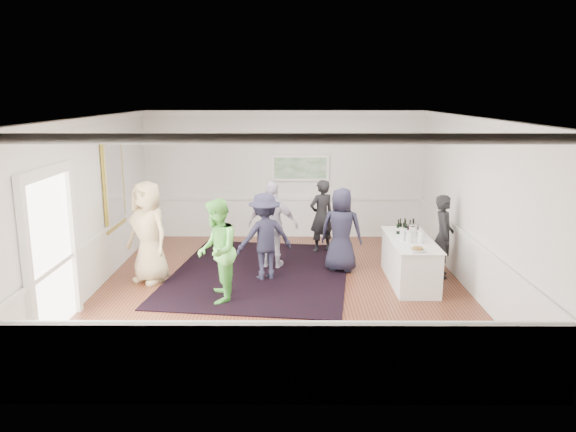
{
  "coord_description": "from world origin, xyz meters",
  "views": [
    {
      "loc": [
        0.15,
        -10.01,
        3.61
      ],
      "look_at": [
        0.11,
        0.2,
        1.37
      ],
      "focal_mm": 35.0,
      "sensor_mm": 36.0,
      "label": 1
    }
  ],
  "objects_px": {
    "bartender": "(443,236)",
    "ice_bucket": "(412,230)",
    "serving_table": "(410,260)",
    "guest_navy": "(341,230)",
    "nut_bowl": "(418,250)",
    "guest_dark_a": "(265,237)",
    "guest_green": "(217,251)",
    "guest_dark_b": "(321,216)",
    "guest_lilac": "(273,225)",
    "guest_tan": "(148,232)"
  },
  "relations": [
    {
      "from": "ice_bucket",
      "to": "guest_navy",
      "type": "bearing_deg",
      "value": 159.69
    },
    {
      "from": "guest_dark_a",
      "to": "bartender",
      "type": "bearing_deg",
      "value": 161.86
    },
    {
      "from": "guest_navy",
      "to": "nut_bowl",
      "type": "relative_size",
      "value": 6.54
    },
    {
      "from": "guest_dark_b",
      "to": "guest_navy",
      "type": "height_order",
      "value": "guest_navy"
    },
    {
      "from": "guest_lilac",
      "to": "guest_navy",
      "type": "bearing_deg",
      "value": -173.6
    },
    {
      "from": "serving_table",
      "to": "guest_navy",
      "type": "height_order",
      "value": "guest_navy"
    },
    {
      "from": "guest_dark_b",
      "to": "nut_bowl",
      "type": "relative_size",
      "value": 6.34
    },
    {
      "from": "guest_lilac",
      "to": "guest_dark_b",
      "type": "height_order",
      "value": "guest_lilac"
    },
    {
      "from": "serving_table",
      "to": "guest_tan",
      "type": "relative_size",
      "value": 1.08
    },
    {
      "from": "guest_green",
      "to": "guest_dark_b",
      "type": "distance_m",
      "value": 3.76
    },
    {
      "from": "guest_green",
      "to": "ice_bucket",
      "type": "bearing_deg",
      "value": 103.31
    },
    {
      "from": "guest_navy",
      "to": "nut_bowl",
      "type": "xyz_separation_m",
      "value": [
        1.21,
        -1.59,
        0.03
      ]
    },
    {
      "from": "serving_table",
      "to": "guest_green",
      "type": "xyz_separation_m",
      "value": [
        -3.6,
        -1.02,
        0.48
      ]
    },
    {
      "from": "ice_bucket",
      "to": "nut_bowl",
      "type": "distance_m",
      "value": 1.11
    },
    {
      "from": "guest_tan",
      "to": "guest_navy",
      "type": "bearing_deg",
      "value": 45.12
    },
    {
      "from": "guest_green",
      "to": "nut_bowl",
      "type": "xyz_separation_m",
      "value": [
        3.54,
        0.15,
        -0.01
      ]
    },
    {
      "from": "bartender",
      "to": "guest_lilac",
      "type": "bearing_deg",
      "value": 90.69
    },
    {
      "from": "nut_bowl",
      "to": "serving_table",
      "type": "bearing_deg",
      "value": 85.93
    },
    {
      "from": "guest_navy",
      "to": "guest_dark_b",
      "type": "bearing_deg",
      "value": -65.59
    },
    {
      "from": "serving_table",
      "to": "ice_bucket",
      "type": "distance_m",
      "value": 0.59
    },
    {
      "from": "bartender",
      "to": "guest_dark_b",
      "type": "xyz_separation_m",
      "value": [
        -2.33,
        1.79,
        0.01
      ]
    },
    {
      "from": "guest_green",
      "to": "guest_navy",
      "type": "xyz_separation_m",
      "value": [
        2.33,
        1.74,
        -0.05
      ]
    },
    {
      "from": "bartender",
      "to": "guest_lilac",
      "type": "distance_m",
      "value": 3.46
    },
    {
      "from": "bartender",
      "to": "guest_green",
      "type": "relative_size",
      "value": 0.9
    },
    {
      "from": "serving_table",
      "to": "bartender",
      "type": "relative_size",
      "value": 1.29
    },
    {
      "from": "serving_table",
      "to": "ice_bucket",
      "type": "height_order",
      "value": "ice_bucket"
    },
    {
      "from": "serving_table",
      "to": "guest_dark_b",
      "type": "distance_m",
      "value": 2.72
    },
    {
      "from": "guest_lilac",
      "to": "guest_dark_a",
      "type": "bearing_deg",
      "value": 94.54
    },
    {
      "from": "guest_green",
      "to": "nut_bowl",
      "type": "distance_m",
      "value": 3.54
    },
    {
      "from": "nut_bowl",
      "to": "guest_tan",
      "type": "bearing_deg",
      "value": 169.92
    },
    {
      "from": "serving_table",
      "to": "guest_dark_a",
      "type": "xyz_separation_m",
      "value": [
        -2.82,
        0.18,
        0.43
      ]
    },
    {
      "from": "guest_green",
      "to": "guest_tan",
      "type": "bearing_deg",
      "value": -130.69
    },
    {
      "from": "serving_table",
      "to": "guest_dark_a",
      "type": "relative_size",
      "value": 1.24
    },
    {
      "from": "ice_bucket",
      "to": "guest_green",
      "type": "bearing_deg",
      "value": -161.34
    },
    {
      "from": "guest_tan",
      "to": "guest_dark_b",
      "type": "bearing_deg",
      "value": 66.45
    },
    {
      "from": "bartender",
      "to": "guest_dark_b",
      "type": "relative_size",
      "value": 0.99
    },
    {
      "from": "guest_green",
      "to": "ice_bucket",
      "type": "distance_m",
      "value": 3.88
    },
    {
      "from": "bartender",
      "to": "guest_dark_b",
      "type": "distance_m",
      "value": 2.94
    },
    {
      "from": "guest_tan",
      "to": "guest_dark_a",
      "type": "relative_size",
      "value": 1.15
    },
    {
      "from": "guest_tan",
      "to": "guest_navy",
      "type": "height_order",
      "value": "guest_tan"
    },
    {
      "from": "guest_lilac",
      "to": "ice_bucket",
      "type": "height_order",
      "value": "guest_lilac"
    },
    {
      "from": "serving_table",
      "to": "bartender",
      "type": "height_order",
      "value": "bartender"
    },
    {
      "from": "ice_bucket",
      "to": "bartender",
      "type": "bearing_deg",
      "value": 12.88
    },
    {
      "from": "bartender",
      "to": "ice_bucket",
      "type": "distance_m",
      "value": 0.69
    },
    {
      "from": "guest_navy",
      "to": "guest_green",
      "type": "bearing_deg",
      "value": 48.33
    },
    {
      "from": "nut_bowl",
      "to": "guest_green",
      "type": "bearing_deg",
      "value": -177.63
    },
    {
      "from": "ice_bucket",
      "to": "serving_table",
      "type": "bearing_deg",
      "value": -108.99
    },
    {
      "from": "serving_table",
      "to": "nut_bowl",
      "type": "relative_size",
      "value": 8.05
    },
    {
      "from": "guest_lilac",
      "to": "guest_dark_b",
      "type": "relative_size",
      "value": 1.09
    },
    {
      "from": "guest_dark_a",
      "to": "nut_bowl",
      "type": "height_order",
      "value": "guest_dark_a"
    }
  ]
}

